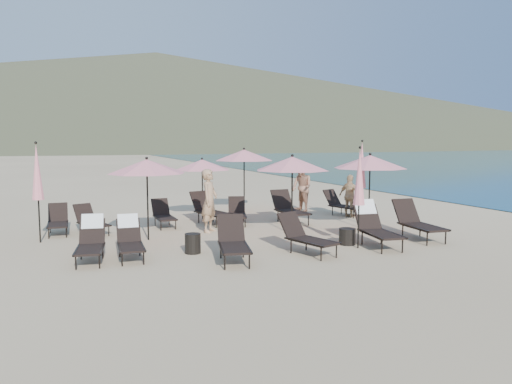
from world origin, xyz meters
name	(u,v)px	position (x,y,z in m)	size (l,w,h in m)	color
ground	(311,247)	(0.00, 0.00, 0.00)	(800.00, 800.00, 0.00)	#D6BA8C
volcanic_headland	(174,100)	(71.37, 302.62, 26.49)	(690.00, 690.00, 55.00)	brown
lounger_0	(91,240)	(-5.38, 0.78, 0.48)	(0.86, 1.68, 1.00)	black
lounger_1	(130,238)	(-4.50, 0.70, 0.46)	(0.69, 1.59, 0.96)	black
lounger_2	(233,241)	(-2.35, -0.54, 0.46)	(1.05, 1.82, 0.98)	black
lounger_3	(306,236)	(-0.46, -0.57, 0.44)	(1.04, 1.76, 0.95)	black
lounger_4	(375,225)	(1.66, -0.48, 0.55)	(0.97, 1.93, 1.15)	black
lounger_5	(418,222)	(3.29, -0.23, 0.49)	(0.90, 1.90, 1.05)	black
lounger_6	(58,221)	(-5.99, 4.54, 0.40)	(0.64, 1.51, 0.85)	black
lounger_7	(163,214)	(-2.84, 4.54, 0.39)	(0.58, 1.47, 0.84)	black
lounger_8	(210,209)	(-1.30, 4.48, 0.48)	(1.07, 1.89, 1.02)	black
lounger_9	(237,212)	(-0.48, 4.09, 0.40)	(1.00, 1.58, 0.85)	black
lounger_10	(289,208)	(1.24, 3.68, 0.49)	(0.72, 1.82, 1.04)	black
lounger_11	(342,204)	(3.72, 4.27, 0.43)	(1.03, 1.69, 0.91)	black
lounger_12	(91,221)	(-5.09, 4.19, 0.39)	(1.00, 1.56, 0.84)	black
umbrella_open_0	(147,167)	(-3.70, 2.59, 2.05)	(2.16, 2.16, 2.32)	black
umbrella_open_1	(292,164)	(0.34, 1.73, 2.09)	(2.20, 2.20, 2.36)	black
umbrella_open_2	(370,162)	(2.81, 1.38, 2.11)	(2.22, 2.22, 2.39)	black
umbrella_open_3	(202,165)	(-1.24, 5.50, 1.90)	(2.00, 2.00, 2.15)	black
umbrella_open_4	(244,155)	(0.74, 6.51, 2.18)	(2.29, 2.29, 2.47)	black
umbrella_closed_0	(359,178)	(1.08, -0.57, 1.83)	(0.31, 0.31, 2.63)	black
umbrella_closed_1	(362,165)	(3.35, 2.58, 1.93)	(0.32, 0.32, 2.77)	black
umbrella_closed_2	(37,173)	(-6.48, 3.40, 1.91)	(0.32, 0.32, 2.74)	black
side_table_0	(193,243)	(-3.01, 0.54, 0.25)	(0.39, 0.39, 0.49)	black
side_table_1	(347,236)	(1.06, -0.09, 0.22)	(0.45, 0.45, 0.44)	black
beachgoer_a	(210,201)	(-1.76, 3.07, 0.95)	(0.70, 0.46, 1.91)	tan
beachgoer_b	(302,187)	(2.85, 5.79, 0.93)	(0.91, 0.71, 1.87)	#A97457
beachgoer_c	(350,196)	(3.74, 3.80, 0.77)	(0.90, 0.37, 1.53)	tan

